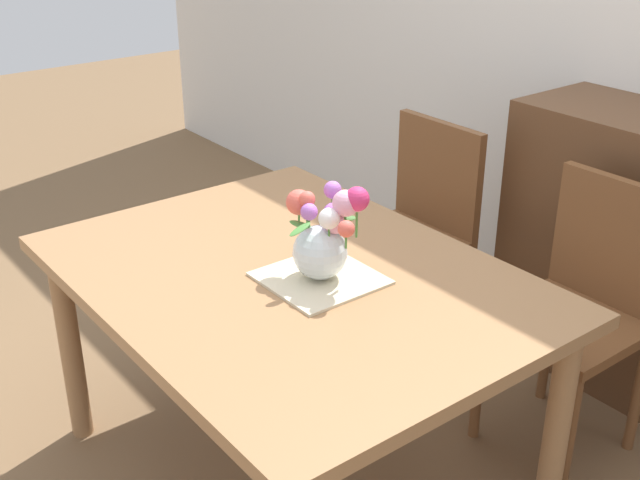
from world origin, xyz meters
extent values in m
plane|color=brown|center=(0.00, 0.00, 0.00)|extent=(12.00, 12.00, 0.00)
cube|color=#9E7047|center=(0.00, 0.00, 0.71)|extent=(1.40, 1.05, 0.04)
cylinder|color=#9E7047|center=(-0.62, -0.44, 0.35)|extent=(0.07, 0.07, 0.69)
cylinder|color=#9E7047|center=(-0.62, 0.44, 0.35)|extent=(0.07, 0.07, 0.69)
cylinder|color=#9E7047|center=(0.62, 0.44, 0.35)|extent=(0.07, 0.07, 0.69)
cube|color=brown|center=(-0.39, 0.78, 0.46)|extent=(0.42, 0.42, 0.04)
cylinder|color=brown|center=(-0.21, 0.60, 0.22)|extent=(0.04, 0.04, 0.44)
cylinder|color=brown|center=(-0.57, 0.60, 0.22)|extent=(0.04, 0.04, 0.44)
cylinder|color=brown|center=(-0.21, 0.96, 0.22)|extent=(0.04, 0.04, 0.44)
cylinder|color=brown|center=(-0.57, 0.96, 0.22)|extent=(0.04, 0.04, 0.44)
cube|color=brown|center=(-0.39, 0.98, 0.69)|extent=(0.42, 0.04, 0.42)
cube|color=brown|center=(0.39, 0.78, 0.46)|extent=(0.42, 0.42, 0.04)
cylinder|color=brown|center=(0.57, 0.60, 0.22)|extent=(0.04, 0.04, 0.44)
cylinder|color=brown|center=(0.21, 0.60, 0.22)|extent=(0.04, 0.04, 0.44)
cylinder|color=brown|center=(0.57, 0.96, 0.22)|extent=(0.04, 0.04, 0.44)
cylinder|color=brown|center=(0.21, 0.96, 0.22)|extent=(0.04, 0.04, 0.44)
cube|color=brown|center=(0.39, 0.98, 0.69)|extent=(0.42, 0.04, 0.42)
sphere|color=#B7933D|center=(0.21, 1.10, 0.78)|extent=(0.04, 0.04, 0.04)
sphere|color=#B7933D|center=(0.21, 1.10, 0.38)|extent=(0.04, 0.04, 0.04)
cube|color=beige|center=(0.08, 0.04, 0.74)|extent=(0.29, 0.29, 0.01)
sphere|color=silver|center=(0.08, 0.04, 0.81)|extent=(0.15, 0.15, 0.15)
sphere|color=#B266C6|center=(0.08, 0.09, 0.91)|extent=(0.06, 0.06, 0.06)
cylinder|color=#478438|center=(0.08, 0.09, 0.89)|extent=(0.01, 0.01, 0.05)
sphere|color=#B266C6|center=(0.04, 0.11, 0.96)|extent=(0.05, 0.05, 0.05)
cylinder|color=#478438|center=(0.04, 0.11, 0.92)|extent=(0.01, 0.01, 0.10)
sphere|color=white|center=(0.12, 0.04, 0.93)|extent=(0.06, 0.06, 0.06)
cylinder|color=#478438|center=(0.12, 0.04, 0.90)|extent=(0.01, 0.01, 0.06)
sphere|color=#E55B4C|center=(0.00, 0.03, 0.94)|extent=(0.07, 0.07, 0.07)
cylinder|color=#478438|center=(0.00, 0.03, 0.90)|extent=(0.01, 0.01, 0.07)
sphere|color=#E55B4C|center=(0.19, 0.04, 0.92)|extent=(0.04, 0.04, 0.04)
cylinder|color=#478438|center=(0.19, 0.04, 0.89)|extent=(0.01, 0.01, 0.05)
sphere|color=#D12D66|center=(0.16, 0.10, 0.98)|extent=(0.07, 0.07, 0.07)
cylinder|color=#478438|center=(0.16, 0.10, 0.92)|extent=(0.01, 0.01, 0.11)
sphere|color=#B266C6|center=(0.06, 0.02, 0.93)|extent=(0.05, 0.05, 0.05)
cylinder|color=#478438|center=(0.06, 0.02, 0.90)|extent=(0.01, 0.01, 0.06)
sphere|color=#EA9EBC|center=(0.14, 0.08, 0.96)|extent=(0.07, 0.07, 0.07)
cylinder|color=#478438|center=(0.14, 0.08, 0.92)|extent=(0.01, 0.01, 0.10)
sphere|color=#EA9EBC|center=(0.12, 0.06, 0.90)|extent=(0.06, 0.06, 0.06)
cylinder|color=#478438|center=(0.12, 0.06, 0.89)|extent=(0.01, 0.01, 0.04)
sphere|color=#EA9EBC|center=(0.15, 0.11, 0.96)|extent=(0.05, 0.05, 0.05)
cylinder|color=#478438|center=(0.15, 0.11, 0.92)|extent=(0.01, 0.01, 0.10)
sphere|color=#E55B4C|center=(0.03, 0.03, 0.95)|extent=(0.05, 0.05, 0.05)
cylinder|color=#478438|center=(0.03, 0.03, 0.91)|extent=(0.01, 0.01, 0.09)
ellipsoid|color=#478438|center=(0.11, 0.09, 0.91)|extent=(0.05, 0.07, 0.02)
ellipsoid|color=#478438|center=(0.03, 0.01, 0.88)|extent=(0.07, 0.05, 0.02)
ellipsoid|color=#478438|center=(0.09, -0.03, 0.90)|extent=(0.03, 0.07, 0.03)
camera|label=1|loc=(1.63, -1.16, 1.77)|focal=45.19mm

